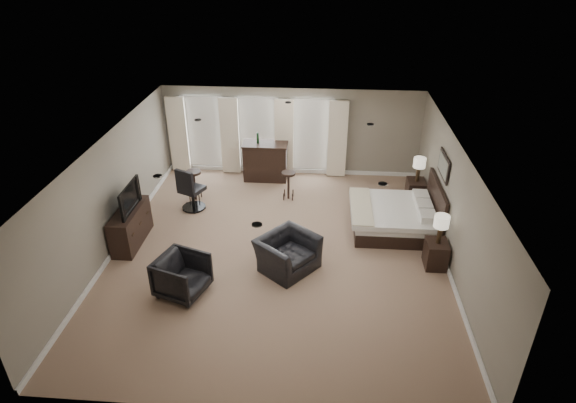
# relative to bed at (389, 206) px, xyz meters

# --- Properties ---
(room) EXTENTS (7.60, 8.60, 2.64)m
(room) POSITION_rel_bed_xyz_m (-2.58, -1.19, 0.67)
(room) COLOR #876B56
(room) RESTS_ON ground
(window_bay) EXTENTS (5.25, 0.20, 2.30)m
(window_bay) POSITION_rel_bed_xyz_m (-3.58, 2.92, 0.57)
(window_bay) COLOR silver
(window_bay) RESTS_ON room
(bed) EXTENTS (1.99, 1.90, 1.26)m
(bed) POSITION_rel_bed_xyz_m (0.00, 0.00, 0.00)
(bed) COLOR silver
(bed) RESTS_ON ground
(nightstand_near) EXTENTS (0.45, 0.55, 0.60)m
(nightstand_near) POSITION_rel_bed_xyz_m (0.89, -1.45, -0.33)
(nightstand_near) COLOR black
(nightstand_near) RESTS_ON ground
(nightstand_far) EXTENTS (0.48, 0.58, 0.63)m
(nightstand_far) POSITION_rel_bed_xyz_m (0.89, 1.45, -0.32)
(nightstand_far) COLOR black
(nightstand_far) RESTS_ON ground
(lamp_near) EXTENTS (0.32, 0.32, 0.66)m
(lamp_near) POSITION_rel_bed_xyz_m (0.89, -1.45, 0.30)
(lamp_near) COLOR beige
(lamp_near) RESTS_ON nightstand_near
(lamp_far) EXTENTS (0.32, 0.32, 0.66)m
(lamp_far) POSITION_rel_bed_xyz_m (0.89, 1.45, 0.33)
(lamp_far) COLOR beige
(lamp_far) RESTS_ON nightstand_far
(wall_art) EXTENTS (0.04, 0.96, 0.56)m
(wall_art) POSITION_rel_bed_xyz_m (1.12, 0.00, 1.12)
(wall_art) COLOR slate
(wall_art) RESTS_ON room
(dresser) EXTENTS (0.48, 1.50, 0.87)m
(dresser) POSITION_rel_bed_xyz_m (-6.03, -1.06, -0.20)
(dresser) COLOR black
(dresser) RESTS_ON ground
(tv) EXTENTS (0.64, 1.11, 0.15)m
(tv) POSITION_rel_bed_xyz_m (-6.03, -1.06, 0.31)
(tv) COLOR black
(tv) RESTS_ON dresser
(armchair_near) EXTENTS (1.34, 1.39, 1.03)m
(armchair_near) POSITION_rel_bed_xyz_m (-2.31, -1.78, -0.12)
(armchair_near) COLOR black
(armchair_near) RESTS_ON ground
(armchair_far) EXTENTS (1.09, 1.13, 0.93)m
(armchair_far) POSITION_rel_bed_xyz_m (-4.34, -2.77, -0.17)
(armchair_far) COLOR black
(armchair_far) RESTS_ON ground
(bar_counter) EXTENTS (1.30, 0.68, 1.13)m
(bar_counter) POSITION_rel_bed_xyz_m (-3.30, 2.55, -0.07)
(bar_counter) COLOR black
(bar_counter) RESTS_ON ground
(bar_stool_left) EXTENTS (0.53, 0.53, 0.85)m
(bar_stool_left) POSITION_rel_bed_xyz_m (-5.07, 1.12, -0.21)
(bar_stool_left) COLOR black
(bar_stool_left) RESTS_ON ground
(bar_stool_right) EXTENTS (0.43, 0.43, 0.79)m
(bar_stool_right) POSITION_rel_bed_xyz_m (-2.54, 1.37, -0.24)
(bar_stool_right) COLOR black
(bar_stool_right) RESTS_ON ground
(desk_chair) EXTENTS (0.81, 0.81, 1.20)m
(desk_chair) POSITION_rel_bed_xyz_m (-5.00, 0.63, -0.03)
(desk_chair) COLOR black
(desk_chair) RESTS_ON ground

